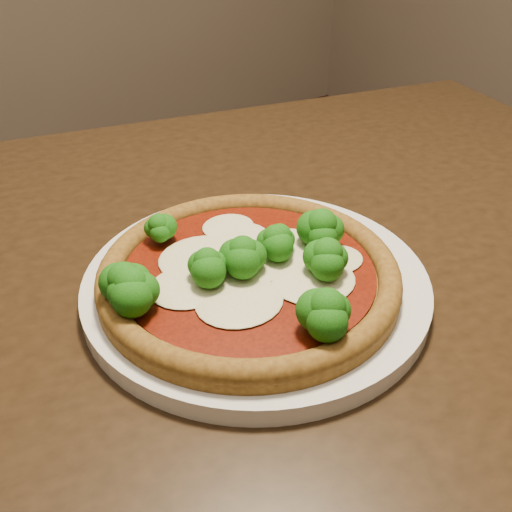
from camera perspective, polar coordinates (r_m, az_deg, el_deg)
dining_table at (r=0.68m, az=2.78°, el=-6.31°), size 1.20×1.02×0.75m
plate at (r=0.54m, az=-0.00°, el=-2.73°), size 0.32×0.32×0.02m
pizza at (r=0.51m, az=-0.79°, el=-1.43°), size 0.27×0.27×0.06m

